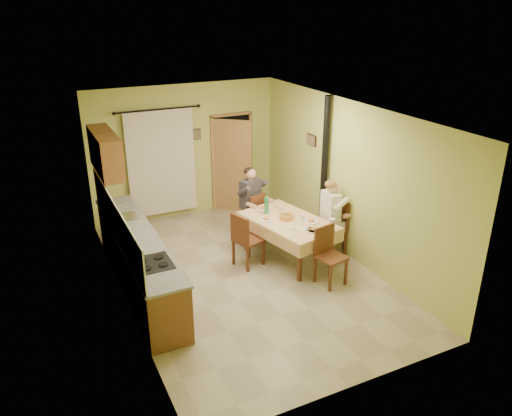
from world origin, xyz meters
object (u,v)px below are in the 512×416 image
chair_far (252,223)px  man_right (332,208)px  chair_right (331,237)px  chair_near (330,267)px  stove_flue (323,190)px  chair_left (248,250)px  man_far (252,195)px  dining_table (288,239)px

chair_far → man_right: size_ratio=0.67×
chair_right → chair_near: bearing=148.9°
chair_far → stove_flue: bearing=-50.4°
chair_far → chair_left: bearing=-138.6°
man_right → stove_flue: (0.13, 0.51, 0.15)m
chair_far → chair_right: 1.60m
stove_flue → chair_left: bearing=-169.9°
chair_far → chair_near: (0.39, -2.15, 0.00)m
chair_right → man_far: man_far is taller
chair_left → man_far: 1.30m
chair_right → stove_flue: (0.11, 0.51, 0.73)m
chair_near → man_right: 1.27m
chair_right → dining_table: bearing=85.6°
man_right → stove_flue: size_ratio=0.50×
chair_near → chair_right: bearing=-135.7°
chair_right → man_far: 1.71m
chair_near → chair_right: chair_right is taller
chair_right → stove_flue: stove_flue is taller
chair_far → chair_right: bearing=-68.6°
chair_right → man_right: 0.59m
chair_near → chair_far: bearing=-90.6°
chair_left → man_right: (1.59, -0.21, 0.59)m
chair_left → man_far: man_far is taller
dining_table → chair_right: size_ratio=1.86×
chair_far → stove_flue: stove_flue is taller
chair_far → chair_near: bearing=-98.9°
chair_near → man_right: size_ratio=0.70×
chair_left → dining_table: bearing=65.9°
chair_right → man_far: (-1.04, 1.22, 0.59)m
chair_right → chair_left: chair_right is taller
chair_right → chair_far: bearing=44.3°
chair_near → chair_left: (-0.96, 1.14, 0.00)m
chair_near → chair_left: bearing=-61.0°
chair_far → stove_flue: (1.15, -0.70, 0.74)m
stove_flue → man_far: bearing=148.5°
dining_table → chair_left: bearing=161.0°
dining_table → stove_flue: bearing=9.6°
dining_table → stove_flue: stove_flue is taller
chair_far → chair_left: (-0.56, -1.01, 0.00)m
chair_far → chair_right: chair_right is taller
dining_table → chair_left: size_ratio=1.92×
man_far → dining_table: bearing=-99.2°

